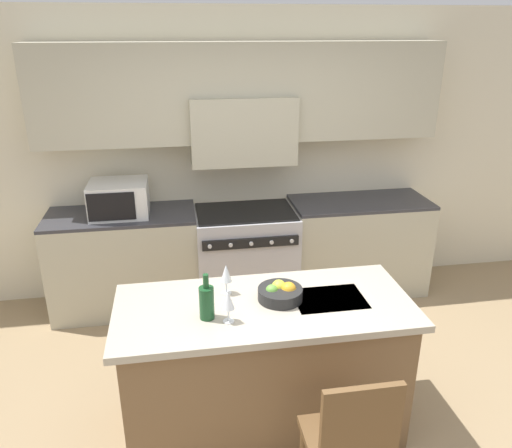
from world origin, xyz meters
TOP-DOWN VIEW (x-y plane):
  - ground_plane at (0.00, 0.00)m, footprint 10.00×10.00m
  - back_cabinetry at (0.00, 2.12)m, footprint 10.00×0.46m
  - back_counter at (0.00, 1.87)m, footprint 3.60×0.62m
  - range_stove at (0.00, 1.85)m, footprint 0.94×0.70m
  - microwave at (-1.13, 1.87)m, footprint 0.51×0.44m
  - kitchen_island at (-0.13, 0.16)m, footprint 1.84×0.80m
  - island_chair at (0.18, -0.62)m, footprint 0.42×0.40m
  - wine_bottle at (-0.49, 0.06)m, footprint 0.09×0.09m
  - wine_glass_near at (-0.37, 0.00)m, footprint 0.07×0.07m
  - wine_glass_far at (-0.34, 0.33)m, footprint 0.07×0.07m
  - fruit_bowl at (-0.02, 0.20)m, footprint 0.28×0.28m

SIDE VIEW (x-z plane):
  - ground_plane at x=0.00m, z-range 0.00..0.00m
  - range_stove at x=0.00m, z-range 0.00..0.92m
  - kitchen_island at x=-0.13m, z-range 0.00..0.93m
  - back_counter at x=0.00m, z-range 0.00..0.95m
  - island_chair at x=0.18m, z-range 0.07..1.05m
  - fruit_bowl at x=-0.02m, z-range 0.92..1.03m
  - wine_bottle at x=-0.49m, z-range 0.90..1.18m
  - wine_glass_near at x=-0.37m, z-range 0.97..1.17m
  - wine_glass_far at x=-0.34m, z-range 0.97..1.17m
  - microwave at x=-1.13m, z-range 0.95..1.25m
  - back_cabinetry at x=0.00m, z-range 0.25..2.95m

